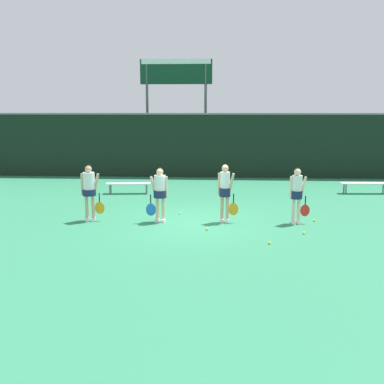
# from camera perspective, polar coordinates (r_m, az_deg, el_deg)

# --- Properties ---
(ground_plane) EXTENTS (140.00, 140.00, 0.00)m
(ground_plane) POSITION_cam_1_polar(r_m,az_deg,el_deg) (13.68, 0.02, -3.75)
(ground_plane) COLOR #2D7F56
(fence_windscreen) EXTENTS (60.00, 0.08, 3.18)m
(fence_windscreen) POSITION_cam_1_polar(r_m,az_deg,el_deg) (22.33, 1.34, 5.95)
(fence_windscreen) COLOR black
(fence_windscreen) RESTS_ON ground_plane
(scoreboard) EXTENTS (3.76, 0.15, 5.92)m
(scoreboard) POSITION_cam_1_polar(r_m,az_deg,el_deg) (24.08, -2.02, 13.51)
(scoreboard) COLOR #515156
(scoreboard) RESTS_ON ground_plane
(bench_courtside) EXTENTS (1.81, 0.54, 0.42)m
(bench_courtside) POSITION_cam_1_polar(r_m,az_deg,el_deg) (18.29, -8.08, 0.94)
(bench_courtside) COLOR silver
(bench_courtside) RESTS_ON ground_plane
(bench_far) EXTENTS (1.96, 0.46, 0.44)m
(bench_far) POSITION_cam_1_polar(r_m,az_deg,el_deg) (19.41, 21.11, 0.93)
(bench_far) COLOR silver
(bench_far) RESTS_ON ground_plane
(player_0) EXTENTS (0.70, 0.41, 1.71)m
(player_0) POSITION_cam_1_polar(r_m,az_deg,el_deg) (13.92, -12.90, 0.51)
(player_0) COLOR tan
(player_0) RESTS_ON ground_plane
(player_1) EXTENTS (0.68, 0.39, 1.64)m
(player_1) POSITION_cam_1_polar(r_m,az_deg,el_deg) (13.49, -4.12, 0.22)
(player_1) COLOR beige
(player_1) RESTS_ON ground_plane
(player_2) EXTENTS (0.62, 0.33, 1.75)m
(player_2) POSITION_cam_1_polar(r_m,az_deg,el_deg) (13.43, 4.23, 0.40)
(player_2) COLOR tan
(player_2) RESTS_ON ground_plane
(player_3) EXTENTS (0.62, 0.34, 1.67)m
(player_3) POSITION_cam_1_polar(r_m,az_deg,el_deg) (13.60, 13.19, 0.07)
(player_3) COLOR beige
(player_3) RESTS_ON ground_plane
(tennis_ball_0) EXTENTS (0.07, 0.07, 0.07)m
(tennis_ball_0) POSITION_cam_1_polar(r_m,az_deg,el_deg) (12.69, 1.91, -4.72)
(tennis_ball_0) COLOR #CCE033
(tennis_ball_0) RESTS_ON ground_plane
(tennis_ball_1) EXTENTS (0.07, 0.07, 0.07)m
(tennis_ball_1) POSITION_cam_1_polar(r_m,az_deg,el_deg) (12.67, 14.02, -5.07)
(tennis_ball_1) COLOR #CCE033
(tennis_ball_1) RESTS_ON ground_plane
(tennis_ball_2) EXTENTS (0.07, 0.07, 0.07)m
(tennis_ball_2) POSITION_cam_1_polar(r_m,az_deg,el_deg) (14.62, -1.61, -2.69)
(tennis_ball_2) COLOR #CCE033
(tennis_ball_2) RESTS_ON ground_plane
(tennis_ball_3) EXTENTS (0.07, 0.07, 0.07)m
(tennis_ball_3) POSITION_cam_1_polar(r_m,az_deg,el_deg) (14.14, 15.30, -3.51)
(tennis_ball_3) COLOR #CCE033
(tennis_ball_3) RESTS_ON ground_plane
(tennis_ball_4) EXTENTS (0.07, 0.07, 0.07)m
(tennis_ball_4) POSITION_cam_1_polar(r_m,az_deg,el_deg) (11.58, 9.80, -6.38)
(tennis_ball_4) COLOR #CCE033
(tennis_ball_4) RESTS_ON ground_plane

